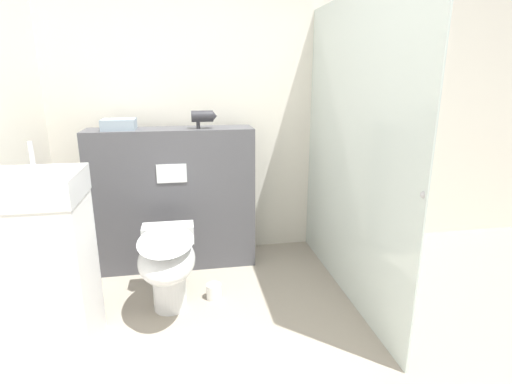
# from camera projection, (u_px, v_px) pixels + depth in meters

# --- Properties ---
(wall_back) EXTENTS (8.00, 0.06, 2.50)m
(wall_back) POSITION_uv_depth(u_px,v_px,m) (218.00, 107.00, 3.31)
(wall_back) COLOR silver
(wall_back) RESTS_ON ground_plane
(partition_panel) EXTENTS (1.26, 0.32, 1.12)m
(partition_panel) POSITION_uv_depth(u_px,v_px,m) (174.00, 199.00, 3.17)
(partition_panel) COLOR #4C4C51
(partition_panel) RESTS_ON ground_plane
(shower_glass) EXTENTS (0.04, 1.77, 2.01)m
(shower_glass) POSITION_uv_depth(u_px,v_px,m) (351.00, 153.00, 2.64)
(shower_glass) COLOR silver
(shower_glass) RESTS_ON ground_plane
(toilet) EXTENTS (0.35, 0.69, 0.54)m
(toilet) POSITION_uv_depth(u_px,v_px,m) (168.00, 261.00, 2.54)
(toilet) COLOR white
(toilet) RESTS_ON ground_plane
(sink_vanity) EXTENTS (0.50, 0.43, 1.18)m
(sink_vanity) POSITION_uv_depth(u_px,v_px,m) (41.00, 268.00, 2.11)
(sink_vanity) COLOR white
(sink_vanity) RESTS_ON ground_plane
(hair_drier) EXTENTS (0.19, 0.08, 0.13)m
(hair_drier) POSITION_uv_depth(u_px,v_px,m) (203.00, 117.00, 2.99)
(hair_drier) COLOR #2D2D33
(hair_drier) RESTS_ON partition_panel
(folded_towel) EXTENTS (0.24, 0.20, 0.08)m
(folded_towel) POSITION_uv_depth(u_px,v_px,m) (119.00, 124.00, 2.94)
(folded_towel) COLOR #8C9EAD
(folded_towel) RESTS_ON partition_panel
(spare_toilet_roll) EXTENTS (0.10, 0.10, 0.11)m
(spare_toilet_roll) POSITION_uv_depth(u_px,v_px,m) (214.00, 291.00, 2.78)
(spare_toilet_roll) COLOR white
(spare_toilet_roll) RESTS_ON ground_plane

